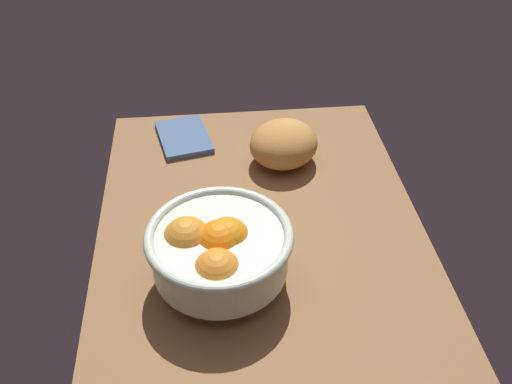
% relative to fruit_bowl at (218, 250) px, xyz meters
% --- Properties ---
extents(ground_plane, '(0.82, 0.58, 0.03)m').
position_rel_fruit_bowl_xyz_m(ground_plane, '(0.11, -0.08, -0.08)').
color(ground_plane, brown).
extents(fruit_bowl, '(0.23, 0.23, 0.12)m').
position_rel_fruit_bowl_xyz_m(fruit_bowl, '(0.00, 0.00, 0.00)').
color(fruit_bowl, silver).
rests_on(fruit_bowl, ground).
extents(bread_loaf, '(0.19, 0.19, 0.09)m').
position_rel_fruit_bowl_xyz_m(bread_loaf, '(0.31, -0.15, -0.03)').
color(bread_loaf, '#C68340').
rests_on(bread_loaf, ground).
extents(napkin_folded, '(0.16, 0.13, 0.01)m').
position_rel_fruit_bowl_xyz_m(napkin_folded, '(0.41, 0.06, -0.06)').
color(napkin_folded, '#4B668F').
rests_on(napkin_folded, ground).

